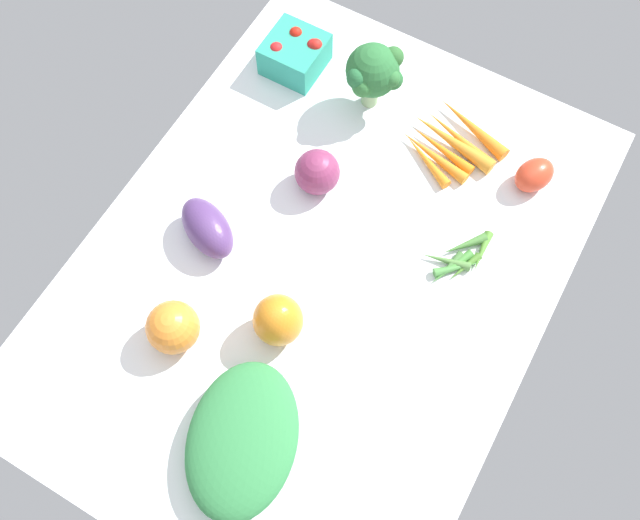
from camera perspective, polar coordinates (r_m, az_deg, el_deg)
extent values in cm
cube|color=white|center=(122.26, 0.00, -0.56)|extent=(104.00, 76.00, 2.00)
ellipsoid|color=red|center=(131.68, 16.83, 6.56)|extent=(9.27, 8.33, 5.60)
ellipsoid|color=orange|center=(112.89, -3.60, -4.73)|extent=(11.31, 11.31, 9.79)
sphere|color=#833158|center=(124.98, -0.23, 7.08)|extent=(8.07, 8.07, 8.07)
cylinder|color=#98BA81|center=(136.35, 4.05, 13.27)|extent=(3.10, 3.10, 5.50)
sphere|color=#2A6B35|center=(131.31, 4.24, 14.95)|extent=(9.73, 9.73, 9.73)
sphere|color=#266939|center=(128.54, 3.00, 14.39)|extent=(3.81, 3.81, 3.81)
sphere|color=#2E6C35|center=(129.49, 5.71, 14.32)|extent=(3.30, 3.30, 3.30)
sphere|color=#266431|center=(131.40, 5.87, 14.22)|extent=(3.73, 3.73, 3.73)
sphere|color=#2E652F|center=(131.17, 5.91, 15.90)|extent=(3.81, 3.81, 3.81)
sphere|color=#317237|center=(129.08, 3.46, 13.77)|extent=(3.97, 3.97, 3.97)
ellipsoid|color=#317F43|center=(110.26, -6.25, -14.13)|extent=(28.26, 23.53, 6.65)
sphere|color=orange|center=(115.19, -11.73, -5.31)|extent=(8.65, 8.65, 8.65)
cube|color=teal|center=(140.87, -2.03, 16.18)|extent=(10.64, 10.64, 6.69)
sphere|color=red|center=(140.25, -1.96, 17.72)|extent=(2.55, 2.55, 2.55)
sphere|color=red|center=(138.40, -3.52, 16.53)|extent=(2.76, 2.76, 2.76)
sphere|color=red|center=(138.43, -0.52, 16.82)|extent=(2.67, 2.67, 2.67)
sphere|color=red|center=(138.20, -0.35, 16.85)|extent=(2.59, 2.59, 2.59)
ellipsoid|color=#54366F|center=(121.84, -9.04, 2.55)|extent=(11.85, 14.28, 7.07)
cone|color=#538841|center=(122.62, 10.03, -0.04)|extent=(3.57, 8.82, 1.66)
cone|color=#518C31|center=(124.54, 12.86, 0.64)|extent=(7.90, 2.39, 1.64)
cone|color=#46893E|center=(122.48, 10.99, -0.60)|extent=(6.96, 7.17, 1.65)
cone|color=#478E3B|center=(122.28, 10.49, -0.65)|extent=(8.99, 4.98, 1.58)
cone|color=#488039|center=(124.30, 11.49, 1.16)|extent=(7.57, 6.66, 1.84)
cone|color=#4A802D|center=(122.84, 11.53, -0.59)|extent=(6.94, 3.81, 1.44)
cone|color=#477E3C|center=(122.31, 10.34, -0.54)|extent=(6.67, 3.17, 1.59)
cone|color=orange|center=(136.19, 12.14, 10.40)|extent=(8.04, 16.26, 2.72)
cone|color=orange|center=(134.73, 11.06, 9.62)|extent=(6.70, 15.58, 2.13)
cone|color=orange|center=(133.62, 10.57, 9.35)|extent=(6.11, 17.73, 2.91)
cone|color=orange|center=(132.88, 9.80, 8.74)|extent=(5.15, 13.69, 2.02)
cone|color=orange|center=(131.78, 9.10, 8.28)|extent=(5.60, 14.96, 2.23)
cone|color=orange|center=(131.17, 8.58, 7.90)|extent=(7.47, 11.66, 2.01)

